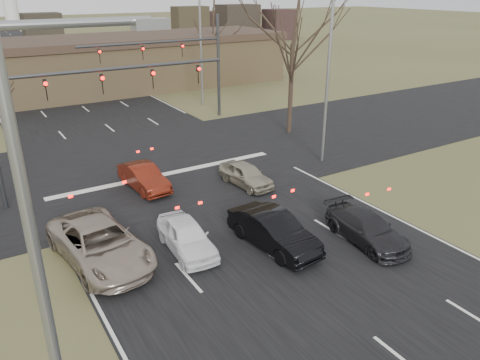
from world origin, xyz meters
The scene contains 17 objects.
ground centered at (0.00, 0.00, 0.00)m, with size 360.00×360.00×0.00m, color #4E502B.
road_main centered at (0.00, 60.00, 0.01)m, with size 14.00×300.00×0.02m, color black.
road_cross centered at (0.00, 15.00, 0.01)m, with size 200.00×14.00×0.02m, color black.
building centered at (2.00, 38.00, 2.67)m, with size 42.40×10.40×5.30m.
mast_arm_near centered at (-5.23, 13.00, 5.07)m, with size 12.12×0.24×8.00m.
mast_arm_far centered at (6.18, 23.00, 5.02)m, with size 11.12×0.24×8.00m.
streetlight_left centered at (-8.82, -4.00, 5.59)m, with size 2.34×0.25×10.00m.
streetlight_right_near centered at (8.82, 10.00, 5.59)m, with size 2.34×0.25×10.00m.
streetlight_right_far centered at (9.32, 27.00, 5.59)m, with size 2.34×0.25×10.00m.
tree_right_near centered at (11.00, 16.00, 8.90)m, with size 6.90×6.90×11.50m.
tree_right_far centered at (15.00, 35.00, 6.96)m, with size 5.40×5.40×9.00m.
car_silver_suv centered at (-5.89, 5.82, 0.79)m, with size 2.62×5.69×1.58m, color #A19382.
car_white_sedan centered at (-2.68, 4.80, 0.66)m, with size 1.55×3.86×1.32m, color white.
car_black_hatch centered at (0.50, 3.21, 0.74)m, with size 1.57×4.49×1.48m, color black.
car_charcoal_sedan centered at (4.10, 1.50, 0.62)m, with size 1.73×4.25×1.23m, color black.
car_red_ahead centered at (-1.88, 11.72, 0.65)m, with size 1.37×3.94×1.30m, color #5B190D.
car_silver_ahead centered at (3.00, 9.29, 0.61)m, with size 1.45×3.60×1.23m, color #A59D85.
Camera 1 is at (-9.51, -10.48, 10.04)m, focal length 35.00 mm.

